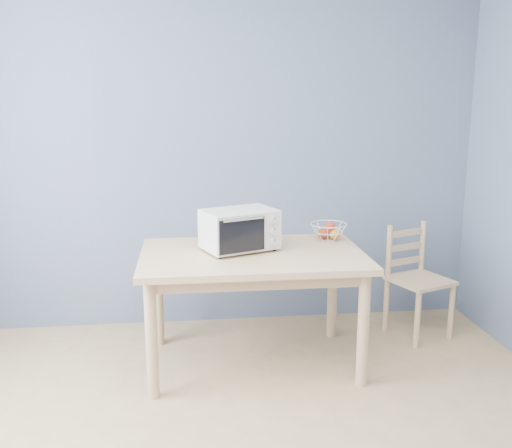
{
  "coord_description": "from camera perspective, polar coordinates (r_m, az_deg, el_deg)",
  "views": [
    {
      "loc": [
        -0.16,
        -1.97,
        1.7
      ],
      "look_at": [
        0.25,
        1.49,
        0.93
      ],
      "focal_mm": 40.0,
      "sensor_mm": 36.0,
      "label": 1
    }
  ],
  "objects": [
    {
      "name": "dining_chair",
      "position": [
        4.32,
        15.72,
        -5.55
      ],
      "size": [
        0.49,
        0.49,
        0.81
      ],
      "rotation": [
        0.0,
        0.0,
        0.37
      ],
      "color": "#DAB382",
      "rests_on": "ground"
    },
    {
      "name": "toaster_oven",
      "position": [
        3.6,
        -1.9,
        -0.55
      ],
      "size": [
        0.53,
        0.46,
        0.26
      ],
      "rotation": [
        0.0,
        0.0,
        0.38
      ],
      "color": "silver",
      "rests_on": "dining_table"
    },
    {
      "name": "room",
      "position": [
        2.01,
        -2.1,
        0.98
      ],
      "size": [
        4.01,
        4.51,
        2.61
      ],
      "color": "tan",
      "rests_on": "ground"
    },
    {
      "name": "fruit_basket",
      "position": [
        3.92,
        7.26,
        -0.67
      ],
      "size": [
        0.31,
        0.31,
        0.13
      ],
      "rotation": [
        0.0,
        0.0,
        -0.29
      ],
      "color": "silver",
      "rests_on": "dining_table"
    },
    {
      "name": "dining_table",
      "position": [
        3.61,
        -0.34,
        -4.43
      ],
      "size": [
        1.4,
        0.9,
        0.75
      ],
      "color": "#DAB382",
      "rests_on": "ground"
    }
  ]
}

